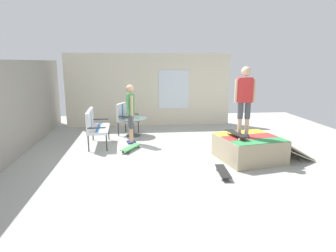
{
  "coord_description": "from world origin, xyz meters",
  "views": [
    {
      "loc": [
        -7.07,
        0.93,
        2.33
      ],
      "look_at": [
        0.36,
        0.16,
        0.7
      ],
      "focal_mm": 31.5,
      "sensor_mm": 36.0,
      "label": 1
    }
  ],
  "objects_px": {
    "patio_bench": "(95,124)",
    "skateboard_by_bench": "(131,147)",
    "patio_table": "(133,124)",
    "person_watching": "(130,109)",
    "skateboard_spare": "(223,171)",
    "skate_ramp": "(250,148)",
    "skateboard_on_ramp": "(236,134)",
    "patio_chair_near_house": "(125,116)",
    "person_skater": "(245,97)"
  },
  "relations": [
    {
      "from": "skate_ramp",
      "to": "skateboard_spare",
      "type": "relative_size",
      "value": 2.86
    },
    {
      "from": "person_watching",
      "to": "skateboard_spare",
      "type": "relative_size",
      "value": 2.1
    },
    {
      "from": "person_watching",
      "to": "skateboard_spare",
      "type": "distance_m",
      "value": 3.48
    },
    {
      "from": "patio_chair_near_house",
      "to": "person_skater",
      "type": "xyz_separation_m",
      "value": [
        -2.9,
        -2.9,
        0.92
      ]
    },
    {
      "from": "patio_bench",
      "to": "person_watching",
      "type": "xyz_separation_m",
      "value": [
        0.15,
        -1.01,
        0.38
      ]
    },
    {
      "from": "skate_ramp",
      "to": "person_skater",
      "type": "distance_m",
      "value": 1.26
    },
    {
      "from": "patio_chair_near_house",
      "to": "person_watching",
      "type": "height_order",
      "value": "person_watching"
    },
    {
      "from": "skateboard_by_bench",
      "to": "skate_ramp",
      "type": "bearing_deg",
      "value": -110.17
    },
    {
      "from": "skateboard_on_ramp",
      "to": "patio_table",
      "type": "bearing_deg",
      "value": 42.53
    },
    {
      "from": "patio_table",
      "to": "skateboard_spare",
      "type": "xyz_separation_m",
      "value": [
        -3.58,
        -1.91,
        -0.32
      ]
    },
    {
      "from": "skate_ramp",
      "to": "skateboard_by_bench",
      "type": "relative_size",
      "value": 2.91
    },
    {
      "from": "patio_bench",
      "to": "skateboard_spare",
      "type": "distance_m",
      "value": 3.97
    },
    {
      "from": "skateboard_by_bench",
      "to": "person_skater",
      "type": "bearing_deg",
      "value": -111.22
    },
    {
      "from": "person_watching",
      "to": "person_skater",
      "type": "distance_m",
      "value": 3.28
    },
    {
      "from": "patio_table",
      "to": "skate_ramp",
      "type": "bearing_deg",
      "value": -133.13
    },
    {
      "from": "patio_chair_near_house",
      "to": "skateboard_by_bench",
      "type": "distance_m",
      "value": 1.94
    },
    {
      "from": "patio_chair_near_house",
      "to": "skateboard_on_ramp",
      "type": "bearing_deg",
      "value": -137.21
    },
    {
      "from": "patio_chair_near_house",
      "to": "skateboard_by_bench",
      "type": "height_order",
      "value": "patio_chair_near_house"
    },
    {
      "from": "patio_table",
      "to": "person_watching",
      "type": "xyz_separation_m",
      "value": [
        -0.85,
        0.05,
        0.59
      ]
    },
    {
      "from": "patio_chair_near_house",
      "to": "skateboard_spare",
      "type": "height_order",
      "value": "patio_chair_near_house"
    },
    {
      "from": "skateboard_on_ramp",
      "to": "patio_chair_near_house",
      "type": "bearing_deg",
      "value": 42.79
    },
    {
      "from": "patio_table",
      "to": "skateboard_spare",
      "type": "height_order",
      "value": "patio_table"
    },
    {
      "from": "skate_ramp",
      "to": "patio_table",
      "type": "bearing_deg",
      "value": 46.87
    },
    {
      "from": "skate_ramp",
      "to": "patio_table",
      "type": "relative_size",
      "value": 2.59
    },
    {
      "from": "skateboard_spare",
      "to": "skateboard_on_ramp",
      "type": "xyz_separation_m",
      "value": [
        0.89,
        -0.56,
        0.58
      ]
    },
    {
      "from": "skateboard_by_bench",
      "to": "skateboard_on_ramp",
      "type": "xyz_separation_m",
      "value": [
        -1.09,
        -2.52,
        0.58
      ]
    },
    {
      "from": "patio_table",
      "to": "person_watching",
      "type": "relative_size",
      "value": 0.53
    },
    {
      "from": "skate_ramp",
      "to": "skateboard_spare",
      "type": "height_order",
      "value": "skate_ramp"
    },
    {
      "from": "patio_chair_near_house",
      "to": "patio_table",
      "type": "height_order",
      "value": "patio_chair_near_house"
    },
    {
      "from": "person_skater",
      "to": "skate_ramp",
      "type": "bearing_deg",
      "value": -94.64
    },
    {
      "from": "person_skater",
      "to": "skateboard_spare",
      "type": "bearing_deg",
      "value": 141.85
    },
    {
      "from": "patio_table",
      "to": "person_skater",
      "type": "relative_size",
      "value": 0.55
    },
    {
      "from": "patio_bench",
      "to": "person_skater",
      "type": "distance_m",
      "value": 4.15
    },
    {
      "from": "patio_bench",
      "to": "skateboard_on_ramp",
      "type": "bearing_deg",
      "value": -115.57
    },
    {
      "from": "patio_table",
      "to": "person_watching",
      "type": "bearing_deg",
      "value": 176.59
    },
    {
      "from": "patio_chair_near_house",
      "to": "person_skater",
      "type": "relative_size",
      "value": 0.62
    },
    {
      "from": "skate_ramp",
      "to": "patio_table",
      "type": "distance_m",
      "value": 3.89
    },
    {
      "from": "patio_bench",
      "to": "skateboard_on_ramp",
      "type": "distance_m",
      "value": 3.91
    },
    {
      "from": "patio_bench",
      "to": "skateboard_by_bench",
      "type": "bearing_deg",
      "value": -120.46
    },
    {
      "from": "person_watching",
      "to": "patio_table",
      "type": "bearing_deg",
      "value": -3.41
    },
    {
      "from": "skateboard_on_ramp",
      "to": "person_skater",
      "type": "bearing_deg",
      "value": -74.3
    },
    {
      "from": "skateboard_by_bench",
      "to": "patio_bench",
      "type": "bearing_deg",
      "value": 59.54
    },
    {
      "from": "skate_ramp",
      "to": "person_skater",
      "type": "xyz_separation_m",
      "value": [
        0.02,
        0.2,
        1.25
      ]
    },
    {
      "from": "skate_ramp",
      "to": "skateboard_spare",
      "type": "bearing_deg",
      "value": 134.68
    },
    {
      "from": "patio_bench",
      "to": "skateboard_on_ramp",
      "type": "relative_size",
      "value": 1.55
    },
    {
      "from": "person_skater",
      "to": "skateboard_spare",
      "type": "xyz_separation_m",
      "value": [
        -0.94,
        0.74,
        -1.45
      ]
    },
    {
      "from": "patio_bench",
      "to": "person_skater",
      "type": "bearing_deg",
      "value": -113.88
    },
    {
      "from": "patio_bench",
      "to": "person_watching",
      "type": "height_order",
      "value": "person_watching"
    },
    {
      "from": "patio_chair_near_house",
      "to": "person_skater",
      "type": "distance_m",
      "value": 4.2
    },
    {
      "from": "person_watching",
      "to": "skateboard_spare",
      "type": "xyz_separation_m",
      "value": [
        -2.73,
        -1.96,
        -0.91
      ]
    }
  ]
}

